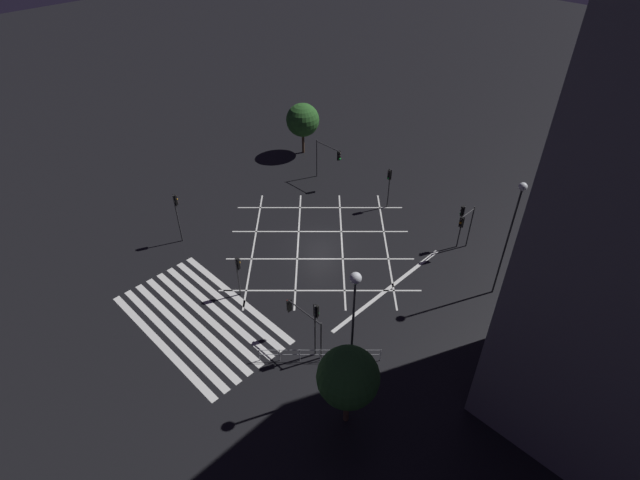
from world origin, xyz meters
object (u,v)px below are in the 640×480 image
traffic_light_ne_cross (465,223)px  street_tree_near (348,377)px  traffic_light_median_north (389,181)px  traffic_light_se_main (301,317)px  traffic_light_median_south (238,269)px  street_lamp_west (354,304)px  traffic_light_se_cross (316,320)px  traffic_light_nw_main (329,155)px  traffic_light_sw_cross (177,209)px  street_tree_far (303,120)px  traffic_light_ne_main (462,218)px  street_lamp_east (514,217)px

traffic_light_ne_cross → street_tree_near: 18.41m
traffic_light_median_north → traffic_light_se_main: bearing=20.6°
traffic_light_median_south → street_lamp_west: bearing=-92.0°
traffic_light_se_main → traffic_light_se_cross: bearing=-179.2°
traffic_light_nw_main → traffic_light_sw_cross: traffic_light_sw_cross is taller
traffic_light_sw_cross → street_tree_far: (-4.21, 18.02, 0.55)m
traffic_light_se_cross → street_tree_near: size_ratio=0.79×
traffic_light_sw_cross → traffic_light_median_north: size_ratio=1.15×
traffic_light_ne_cross → street_lamp_west: size_ratio=0.42×
street_lamp_west → street_tree_far: 30.81m
traffic_light_median_south → street_lamp_west: 12.16m
traffic_light_ne_main → street_tree_near: size_ratio=0.71×
traffic_light_nw_main → street_tree_far: street_tree_far is taller
street_lamp_east → traffic_light_median_north: bearing=165.9°
traffic_light_se_cross → street_tree_near: 5.14m
traffic_light_nw_main → traffic_light_se_main: 20.77m
traffic_light_se_cross → traffic_light_se_main: bearing=90.8°
traffic_light_sw_cross → traffic_light_median_north: 18.44m
street_tree_far → street_tree_near: bearing=-39.2°
traffic_light_ne_main → street_tree_near: 18.91m
traffic_light_nw_main → street_lamp_west: street_lamp_west is taller
traffic_light_sw_cross → street_lamp_west: 20.26m
traffic_light_median_south → street_lamp_east: bearing=-44.4°
traffic_light_ne_main → traffic_light_se_main: bearing=84.7°
traffic_light_sw_cross → traffic_light_se_cross: bearing=-91.9°
traffic_light_se_cross → street_lamp_west: bearing=-96.6°
traffic_light_sw_cross → traffic_light_median_south: 8.69m
traffic_light_ne_cross → street_lamp_east: size_ratio=0.41×
traffic_light_ne_main → traffic_light_median_south: bearing=63.3°
traffic_light_ne_cross → traffic_light_sw_cross: size_ratio=0.86×
traffic_light_se_main → traffic_light_median_south: 6.64m
traffic_light_sw_cross → traffic_light_se_cross: traffic_light_sw_cross is taller
street_lamp_west → street_tree_near: (1.34, -1.77, -3.24)m
traffic_light_ne_cross → traffic_light_sw_cross: 23.13m
traffic_light_ne_main → street_lamp_east: street_lamp_east is taller
traffic_light_ne_cross → traffic_light_nw_main: bearing=-90.8°
street_tree_near → street_tree_far: bearing=140.8°
traffic_light_ne_main → street_tree_far: size_ratio=0.72×
traffic_light_sw_cross → traffic_light_se_cross: 16.60m
traffic_light_ne_cross → traffic_light_se_main: size_ratio=1.19×
street_tree_near → traffic_light_ne_cross: bearing=102.1°
traffic_light_ne_cross → traffic_light_median_north: (-8.34, 0.80, -0.02)m
street_lamp_east → street_lamp_west: (-1.90, -13.81, 0.26)m
street_lamp_west → street_tree_near: street_lamp_west is taller
traffic_light_median_north → street_tree_far: size_ratio=0.72×
street_tree_near → traffic_light_sw_cross: bearing=172.8°
traffic_light_nw_main → traffic_light_se_main: (13.15, -16.06, -0.57)m
traffic_light_se_main → traffic_light_se_cross: 1.50m
street_lamp_east → street_lamp_west: bearing=-97.8°
traffic_light_se_main → street_lamp_west: 6.57m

